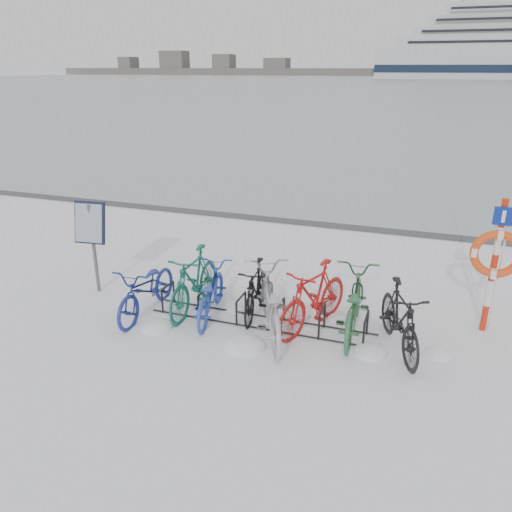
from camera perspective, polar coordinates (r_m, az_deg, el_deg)
ground at (r=8.78m, az=0.51°, el=-7.65°), size 900.00×900.00×0.00m
ice_sheet at (r=162.38m, az=19.54°, el=18.23°), size 400.00×298.00×0.02m
quay_edge at (r=14.06m, az=8.35°, el=3.49°), size 400.00×0.25×0.10m
bike_rack at (r=8.70m, az=0.51°, el=-6.60°), size 4.00×0.48×0.46m
info_board at (r=9.99m, az=-18.38°, el=3.05°), size 0.63×0.30×1.83m
lifebuoy_station at (r=8.81m, az=25.81°, el=0.19°), size 0.80×0.23×4.16m
shoreline at (r=294.89m, az=-5.95°, el=20.44°), size 180.00×12.00×9.50m
bike_0 at (r=9.13m, az=-12.34°, el=-3.49°), size 0.71×1.93×1.00m
bike_1 at (r=9.10m, az=-7.09°, el=-2.64°), size 0.56×1.96×1.17m
bike_2 at (r=8.88m, az=-5.28°, el=-3.99°), size 0.96×1.89×0.95m
bike_3 at (r=8.91m, az=0.00°, el=-3.64°), size 0.64×1.69×0.99m
bike_4 at (r=8.20m, az=1.61°, el=-5.32°), size 1.60×2.31×1.15m
bike_5 at (r=8.47m, az=6.62°, el=-4.49°), size 1.21×2.01×1.17m
bike_6 at (r=8.46m, az=11.05°, el=-5.14°), size 0.83×2.09×1.08m
bike_7 at (r=8.10m, az=16.15°, el=-6.68°), size 1.16×1.92×1.11m
snow_drifts at (r=8.37m, az=2.32°, el=-9.19°), size 5.08×1.96×0.24m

